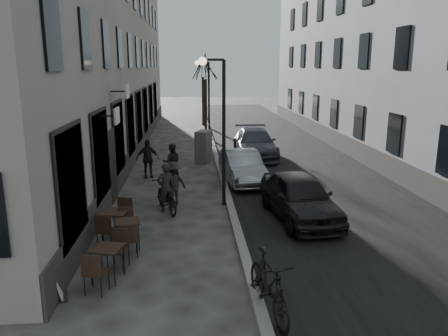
{
  "coord_description": "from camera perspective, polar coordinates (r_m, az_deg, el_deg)",
  "views": [
    {
      "loc": [
        -1.11,
        -8.71,
        4.83
      ],
      "look_at": [
        -0.14,
        4.06,
        1.8
      ],
      "focal_mm": 35.0,
      "sensor_mm": 36.0,
      "label": 1
    }
  ],
  "objects": [
    {
      "name": "pedestrian_mid",
      "position": [
        15.44,
        -6.64,
        -2.01
      ],
      "size": [
        1.15,
        1.01,
        1.55
      ],
      "primitive_type": "imported",
      "rotation": [
        0.0,
        0.0,
        3.68
      ],
      "color": "black",
      "rests_on": "ground"
    },
    {
      "name": "tree_near",
      "position": [
        29.73,
        -2.46,
        12.98
      ],
      "size": [
        2.4,
        2.4,
        5.7
      ],
      "color": "black",
      "rests_on": "ground"
    },
    {
      "name": "car_far",
      "position": [
        23.46,
        4.04,
        3.24
      ],
      "size": [
        2.23,
        5.18,
        1.49
      ],
      "primitive_type": "imported",
      "rotation": [
        0.0,
        0.0,
        -0.03
      ],
      "color": "#393B44",
      "rests_on": "ground"
    },
    {
      "name": "bistro_set_a",
      "position": [
        10.51,
        -14.96,
        -11.55
      ],
      "size": [
        0.82,
        1.67,
        0.96
      ],
      "rotation": [
        0.0,
        0.0,
        -0.24
      ],
      "color": "black",
      "rests_on": "ground"
    },
    {
      "name": "pedestrian_near",
      "position": [
        18.65,
        -6.83,
        0.75
      ],
      "size": [
        0.82,
        0.66,
        1.61
      ],
      "primitive_type": "imported",
      "rotation": [
        0.0,
        0.0,
        3.21
      ],
      "color": "#282522",
      "rests_on": "ground"
    },
    {
      "name": "building_left",
      "position": [
        25.88,
        -16.18,
        19.85
      ],
      "size": [
        4.0,
        35.0,
        16.0
      ],
      "primitive_type": "cube",
      "color": "gray",
      "rests_on": "ground"
    },
    {
      "name": "ground",
      "position": [
        10.02,
        2.68,
        -15.52
      ],
      "size": [
        120.0,
        120.0,
        0.0
      ],
      "primitive_type": "plane",
      "color": "#383533",
      "rests_on": "ground"
    },
    {
      "name": "building_right",
      "position": [
        27.54,
        19.48,
        19.21
      ],
      "size": [
        4.0,
        35.0,
        16.0
      ],
      "primitive_type": "cube",
      "color": "slate",
      "rests_on": "ground"
    },
    {
      "name": "bicycle",
      "position": [
        14.87,
        -7.57,
        -3.72
      ],
      "size": [
        1.31,
        2.03,
        1.01
      ],
      "primitive_type": "imported",
      "rotation": [
        0.0,
        0.0,
        3.5
      ],
      "color": "black",
      "rests_on": "ground"
    },
    {
      "name": "sign_board",
      "position": [
        10.16,
        -21.0,
        -13.59
      ],
      "size": [
        0.46,
        0.6,
        0.95
      ],
      "rotation": [
        0.0,
        0.0,
        0.28
      ],
      "color": "black",
      "rests_on": "ground"
    },
    {
      "name": "pedestrian_far",
      "position": [
        19.33,
        -9.96,
        1.21
      ],
      "size": [
        1.06,
        0.64,
        1.69
      ],
      "primitive_type": "imported",
      "rotation": [
        0.0,
        0.0,
        0.24
      ],
      "color": "black",
      "rests_on": "ground"
    },
    {
      "name": "streetlamp_far",
      "position": [
        26.78,
        -2.36,
        9.73
      ],
      "size": [
        0.9,
        0.28,
        5.09
      ],
      "color": "black",
      "rests_on": "ground"
    },
    {
      "name": "cyclist_rider",
      "position": [
        14.78,
        -7.6,
        -2.53
      ],
      "size": [
        0.7,
        0.58,
        1.65
      ],
      "primitive_type": "imported",
      "rotation": [
        0.0,
        0.0,
        3.5
      ],
      "color": "black",
      "rests_on": "ground"
    },
    {
      "name": "streetlamp_near",
      "position": [
        14.84,
        -0.68,
        6.85
      ],
      "size": [
        0.9,
        0.28,
        5.09
      ],
      "color": "black",
      "rests_on": "ground"
    },
    {
      "name": "road",
      "position": [
        25.66,
        6.89,
        2.37
      ],
      "size": [
        7.3,
        60.0,
        0.0
      ],
      "primitive_type": "cube",
      "color": "black",
      "rests_on": "ground"
    },
    {
      "name": "utility_cabinet",
      "position": [
        22.03,
        -2.69,
        2.78
      ],
      "size": [
        0.93,
        1.22,
        1.62
      ],
      "primitive_type": "cube",
      "rotation": [
        0.0,
        0.0,
        -0.35
      ],
      "color": "#5A5A5C",
      "rests_on": "ground"
    },
    {
      "name": "car_near",
      "position": [
        14.15,
        9.83,
        -3.71
      ],
      "size": [
        2.17,
        4.48,
        1.47
      ],
      "primitive_type": "imported",
      "rotation": [
        0.0,
        0.0,
        0.1
      ],
      "color": "black",
      "rests_on": "ground"
    },
    {
      "name": "bistro_set_b",
      "position": [
        12.11,
        -12.46,
        -8.08
      ],
      "size": [
        0.75,
        1.62,
        0.93
      ],
      "rotation": [
        0.0,
        0.0,
        0.19
      ],
      "color": "black",
      "rests_on": "ground"
    },
    {
      "name": "tree_far",
      "position": [
        35.73,
        -2.79,
        13.03
      ],
      "size": [
        2.4,
        2.4,
        5.7
      ],
      "color": "black",
      "rests_on": "ground"
    },
    {
      "name": "kerb",
      "position": [
        25.2,
        -1.28,
        2.4
      ],
      "size": [
        0.25,
        60.0,
        0.12
      ],
      "primitive_type": "cube",
      "color": "gray",
      "rests_on": "ground"
    },
    {
      "name": "bistro_set_c",
      "position": [
        12.79,
        -14.02,
        -6.88
      ],
      "size": [
        0.81,
        1.72,
        0.98
      ],
      "rotation": [
        0.0,
        0.0,
        -0.22
      ],
      "color": "black",
      "rests_on": "ground"
    },
    {
      "name": "moped",
      "position": [
        8.89,
        5.86,
        -14.95
      ],
      "size": [
        0.98,
        2.18,
        1.27
      ],
      "primitive_type": "imported",
      "rotation": [
        0.0,
        0.0,
        0.19
      ],
      "color": "black",
      "rests_on": "ground"
    },
    {
      "name": "car_mid",
      "position": [
        18.38,
        2.37,
        0.2
      ],
      "size": [
        1.78,
        4.14,
        1.33
      ],
      "primitive_type": "imported",
      "rotation": [
        0.0,
        0.0,
        0.1
      ],
      "color": "gray",
      "rests_on": "ground"
    }
  ]
}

